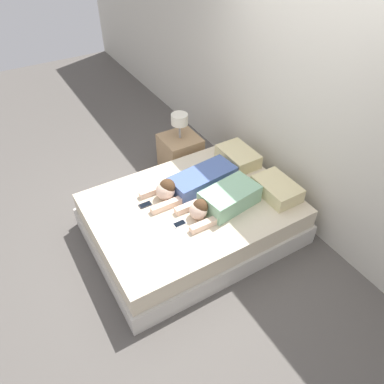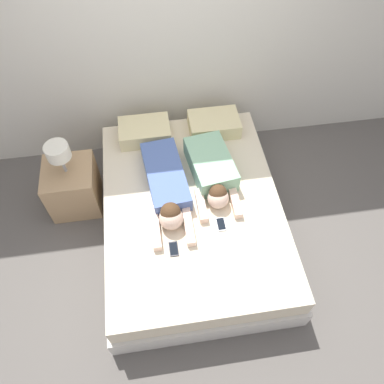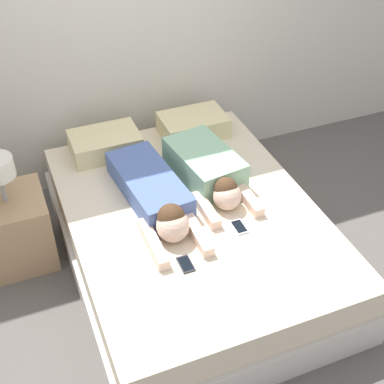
{
  "view_description": "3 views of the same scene",
  "coord_description": "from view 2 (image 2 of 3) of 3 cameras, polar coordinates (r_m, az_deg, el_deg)",
  "views": [
    {
      "loc": [
        2.55,
        -1.52,
        3.16
      ],
      "look_at": [
        0.0,
        0.0,
        0.62
      ],
      "focal_mm": 35.0,
      "sensor_mm": 36.0,
      "label": 1
    },
    {
      "loc": [
        -0.28,
        -1.86,
        3.27
      ],
      "look_at": [
        0.0,
        0.0,
        0.62
      ],
      "focal_mm": 35.0,
      "sensor_mm": 36.0,
      "label": 2
    },
    {
      "loc": [
        -0.99,
        -2.48,
        2.77
      ],
      "look_at": [
        0.0,
        0.0,
        0.62
      ],
      "focal_mm": 50.0,
      "sensor_mm": 36.0,
      "label": 3
    }
  ],
  "objects": [
    {
      "name": "wall_back",
      "position": [
        3.68,
        -3.07,
        22.23
      ],
      "size": [
        12.0,
        0.06,
        2.6
      ],
      "color": "beige",
      "rests_on": "ground_plane"
    },
    {
      "name": "person_right",
      "position": [
        3.45,
        3.1,
        3.09
      ],
      "size": [
        0.44,
        0.89,
        0.22
      ],
      "color": "#8CBF99",
      "rests_on": "bed"
    },
    {
      "name": "pillow_head_left",
      "position": [
        3.84,
        -7.23,
        9.14
      ],
      "size": [
        0.51,
        0.34,
        0.16
      ],
      "color": "beige",
      "rests_on": "bed"
    },
    {
      "name": "nightstand",
      "position": [
        3.89,
        -17.75,
        0.96
      ],
      "size": [
        0.48,
        0.48,
        0.86
      ],
      "color": "tan",
      "rests_on": "ground_plane"
    },
    {
      "name": "person_left",
      "position": [
        3.35,
        -3.83,
        0.6
      ],
      "size": [
        0.4,
        1.11,
        0.24
      ],
      "color": "#4C66A5",
      "rests_on": "bed"
    },
    {
      "name": "pillow_head_right",
      "position": [
        3.89,
        3.36,
        10.29
      ],
      "size": [
        0.51,
        0.34,
        0.16
      ],
      "color": "beige",
      "rests_on": "bed"
    },
    {
      "name": "cell_phone_left",
      "position": [
        3.13,
        -2.8,
        -8.65
      ],
      "size": [
        0.07,
        0.14,
        0.01
      ],
      "color": "#2D2D33",
      "rests_on": "bed"
    },
    {
      "name": "bed",
      "position": [
        3.57,
        0.0,
        -3.63
      ],
      "size": [
        1.64,
        2.18,
        0.47
      ],
      "color": "beige",
      "rests_on": "ground_plane"
    },
    {
      "name": "cell_phone_right",
      "position": [
        3.25,
        4.44,
        -4.9
      ],
      "size": [
        0.07,
        0.14,
        0.01
      ],
      "color": "silver",
      "rests_on": "bed"
    },
    {
      "name": "ground_plane",
      "position": [
        3.77,
        0.0,
        -5.49
      ],
      "size": [
        12.0,
        12.0,
        0.0
      ],
      "primitive_type": "plane",
      "color": "#5B5651"
    }
  ]
}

